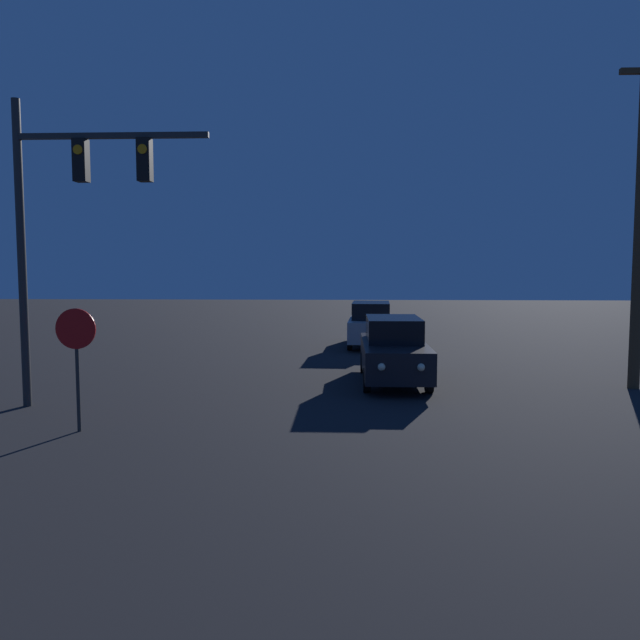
# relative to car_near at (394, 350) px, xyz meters

# --- Properties ---
(car_near) EXTENTS (1.70, 4.66, 1.71)m
(car_near) POSITION_rel_car_near_xyz_m (0.00, 0.00, 0.00)
(car_near) COLOR black
(car_near) RESTS_ON ground_plane
(car_far) EXTENTS (1.86, 4.71, 1.71)m
(car_far) POSITION_rel_car_near_xyz_m (-0.32, 7.62, 0.00)
(car_far) COLOR #99999E
(car_far) RESTS_ON ground_plane
(traffic_signal_mast) EXTENTS (4.21, 0.30, 6.62)m
(traffic_signal_mast) POSITION_rel_car_near_xyz_m (-7.28, -3.31, 3.50)
(traffic_signal_mast) COLOR #2D2D2D
(traffic_signal_mast) RESTS_ON ground_plane
(stop_sign) EXTENTS (0.75, 0.07, 2.30)m
(stop_sign) POSITION_rel_car_near_xyz_m (-6.23, -5.36, 0.76)
(stop_sign) COLOR #2D2D2D
(stop_sign) RESTS_ON ground_plane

